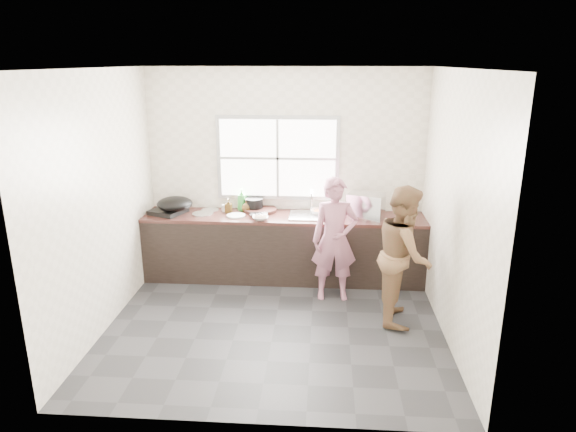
# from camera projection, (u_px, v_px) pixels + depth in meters

# --- Properties ---
(floor) EXTENTS (3.60, 3.20, 0.01)m
(floor) POSITION_uv_depth(u_px,v_px,m) (275.00, 325.00, 5.61)
(floor) COLOR #2A2A2D
(floor) RESTS_ON ground
(ceiling) EXTENTS (3.60, 3.20, 0.01)m
(ceiling) POSITION_uv_depth(u_px,v_px,m) (273.00, 68.00, 4.82)
(ceiling) COLOR silver
(ceiling) RESTS_ON wall_back
(wall_back) EXTENTS (3.60, 0.01, 2.70)m
(wall_back) POSITION_uv_depth(u_px,v_px,m) (286.00, 173.00, 6.74)
(wall_back) COLOR silver
(wall_back) RESTS_ON ground
(wall_left) EXTENTS (0.01, 3.20, 2.70)m
(wall_left) POSITION_uv_depth(u_px,v_px,m) (101.00, 203.00, 5.33)
(wall_left) COLOR beige
(wall_left) RESTS_ON ground
(wall_right) EXTENTS (0.01, 3.20, 2.70)m
(wall_right) POSITION_uv_depth(u_px,v_px,m) (454.00, 210.00, 5.09)
(wall_right) COLOR silver
(wall_right) RESTS_ON ground
(wall_front) EXTENTS (3.60, 0.01, 2.70)m
(wall_front) POSITION_uv_depth(u_px,v_px,m) (252.00, 267.00, 3.68)
(wall_front) COLOR beige
(wall_front) RESTS_ON ground
(cabinet) EXTENTS (3.60, 0.62, 0.82)m
(cabinet) POSITION_uv_depth(u_px,v_px,m) (284.00, 248.00, 6.72)
(cabinet) COLOR black
(cabinet) RESTS_ON floor
(countertop) EXTENTS (3.60, 0.64, 0.04)m
(countertop) POSITION_uv_depth(u_px,v_px,m) (284.00, 217.00, 6.59)
(countertop) COLOR #381C16
(countertop) RESTS_ON cabinet
(sink) EXTENTS (0.55, 0.45, 0.02)m
(sink) POSITION_uv_depth(u_px,v_px,m) (311.00, 216.00, 6.56)
(sink) COLOR silver
(sink) RESTS_ON countertop
(faucet) EXTENTS (0.02, 0.02, 0.30)m
(faucet) POSITION_uv_depth(u_px,v_px,m) (312.00, 201.00, 6.71)
(faucet) COLOR silver
(faucet) RESTS_ON countertop
(window_frame) EXTENTS (1.60, 0.05, 1.10)m
(window_frame) POSITION_uv_depth(u_px,v_px,m) (278.00, 158.00, 6.68)
(window_frame) COLOR #9EA0A5
(window_frame) RESTS_ON wall_back
(window_glazing) EXTENTS (1.50, 0.01, 1.00)m
(window_glazing) POSITION_uv_depth(u_px,v_px,m) (278.00, 158.00, 6.65)
(window_glazing) COLOR white
(window_glazing) RESTS_ON window_frame
(woman) EXTENTS (0.53, 0.37, 1.39)m
(woman) POSITION_uv_depth(u_px,v_px,m) (335.00, 243.00, 6.06)
(woman) COLOR #A8657B
(woman) RESTS_ON floor
(person_side) EXTENTS (0.64, 0.79, 1.52)m
(person_side) POSITION_uv_depth(u_px,v_px,m) (404.00, 255.00, 5.53)
(person_side) COLOR brown
(person_side) RESTS_ON floor
(cutting_board) EXTENTS (0.56, 0.56, 0.04)m
(cutting_board) POSITION_uv_depth(u_px,v_px,m) (260.00, 210.00, 6.76)
(cutting_board) COLOR black
(cutting_board) RESTS_ON countertop
(cleaver) EXTENTS (0.23, 0.13, 0.01)m
(cleaver) POSITION_uv_depth(u_px,v_px,m) (259.00, 214.00, 6.52)
(cleaver) COLOR #A6A8AC
(cleaver) RESTS_ON cutting_board
(bowl_mince) EXTENTS (0.23, 0.23, 0.05)m
(bowl_mince) POSITION_uv_depth(u_px,v_px,m) (260.00, 218.00, 6.40)
(bowl_mince) COLOR silver
(bowl_mince) RESTS_ON countertop
(bowl_crabs) EXTENTS (0.18, 0.18, 0.06)m
(bowl_crabs) POSITION_uv_depth(u_px,v_px,m) (319.00, 212.00, 6.62)
(bowl_crabs) COLOR white
(bowl_crabs) RESTS_ON countertop
(bowl_held) EXTENTS (0.23, 0.23, 0.07)m
(bowl_held) POSITION_uv_depth(u_px,v_px,m) (328.00, 216.00, 6.44)
(bowl_held) COLOR white
(bowl_held) RESTS_ON countertop
(black_pot) EXTENTS (0.27, 0.27, 0.17)m
(black_pot) POSITION_uv_depth(u_px,v_px,m) (254.00, 205.00, 6.77)
(black_pot) COLOR black
(black_pot) RESTS_ON countertop
(plate_food) EXTENTS (0.26, 0.26, 0.02)m
(plate_food) POSITION_uv_depth(u_px,v_px,m) (236.00, 216.00, 6.55)
(plate_food) COLOR silver
(plate_food) RESTS_ON countertop
(bottle_green) EXTENTS (0.13, 0.13, 0.30)m
(bottle_green) POSITION_uv_depth(u_px,v_px,m) (242.00, 200.00, 6.77)
(bottle_green) COLOR #2C8730
(bottle_green) RESTS_ON countertop
(bottle_brown_tall) EXTENTS (0.08, 0.08, 0.17)m
(bottle_brown_tall) POSITION_uv_depth(u_px,v_px,m) (229.00, 206.00, 6.69)
(bottle_brown_tall) COLOR #402D10
(bottle_brown_tall) RESTS_ON countertop
(bottle_brown_short) EXTENTS (0.16, 0.16, 0.16)m
(bottle_brown_short) POSITION_uv_depth(u_px,v_px,m) (247.00, 206.00, 6.72)
(bottle_brown_short) COLOR #442E11
(bottle_brown_short) RESTS_ON countertop
(glass_jar) EXTENTS (0.08, 0.08, 0.09)m
(glass_jar) POSITION_uv_depth(u_px,v_px,m) (224.00, 208.00, 6.76)
(glass_jar) COLOR silver
(glass_jar) RESTS_ON countertop
(burner) EXTENTS (0.51, 0.51, 0.06)m
(burner) POSITION_uv_depth(u_px,v_px,m) (168.00, 211.00, 6.67)
(burner) COLOR black
(burner) RESTS_ON countertop
(wok) EXTENTS (0.58, 0.58, 0.17)m
(wok) POSITION_uv_depth(u_px,v_px,m) (175.00, 204.00, 6.58)
(wok) COLOR black
(wok) RESTS_ON burner
(dish_rack) EXTENTS (0.51, 0.42, 0.32)m
(dish_rack) POSITION_uv_depth(u_px,v_px,m) (366.00, 206.00, 6.41)
(dish_rack) COLOR silver
(dish_rack) RESTS_ON countertop
(pot_lid_left) EXTENTS (0.27, 0.27, 0.01)m
(pot_lid_left) POSITION_uv_depth(u_px,v_px,m) (203.00, 214.00, 6.64)
(pot_lid_left) COLOR silver
(pot_lid_left) RESTS_ON countertop
(pot_lid_right) EXTENTS (0.30, 0.30, 0.01)m
(pot_lid_right) POSITION_uv_depth(u_px,v_px,m) (210.00, 210.00, 6.81)
(pot_lid_right) COLOR silver
(pot_lid_right) RESTS_ON countertop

